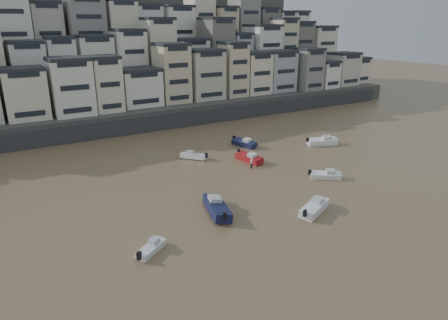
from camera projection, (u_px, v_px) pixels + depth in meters
harbor_wall at (148, 123)px, 85.46m from camera, size 140.00×3.00×3.50m
hillside at (111, 55)px, 116.29m from camera, size 141.04×66.00×50.00m
boat_b at (326, 174)px, 59.41m from camera, size 4.96×4.21×1.35m
boat_a at (314, 206)px, 48.80m from camera, size 6.37×4.33×1.66m
boat_j at (151, 247)px, 40.36m from camera, size 4.26×3.50×1.15m
boat_g at (322, 140)px, 75.74m from camera, size 6.71×4.06×1.74m
boat_h at (194, 155)px, 68.05m from camera, size 4.41×4.85×1.35m
boat_i at (244, 142)px, 75.00m from camera, size 3.08×5.95×1.55m
boat_c at (217, 206)px, 48.52m from camera, size 4.03×7.39×1.92m
boat_e at (249, 157)px, 66.71m from camera, size 2.61×6.06×1.60m
person_pink at (252, 163)px, 63.64m from camera, size 0.44×0.44×1.74m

